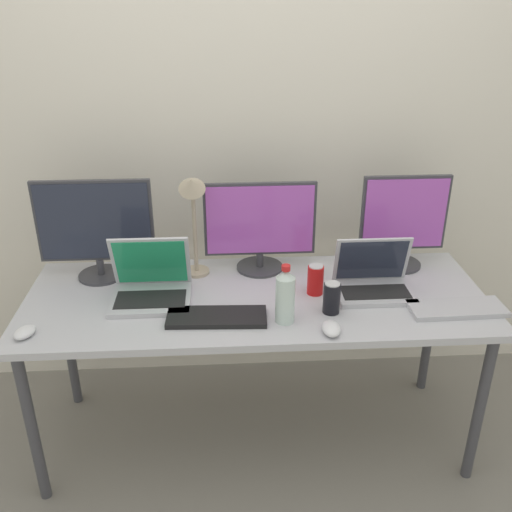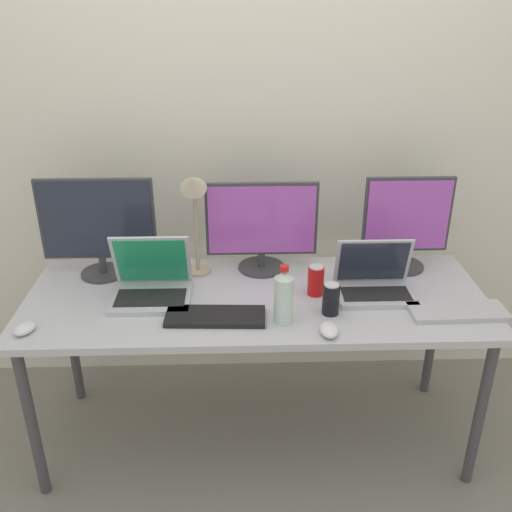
% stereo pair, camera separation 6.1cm
% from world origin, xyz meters
% --- Properties ---
extents(ground_plane, '(16.00, 16.00, 0.00)m').
position_xyz_m(ground_plane, '(0.00, 0.00, 0.00)').
color(ground_plane, gray).
extents(wall_back, '(7.00, 0.08, 2.60)m').
position_xyz_m(wall_back, '(0.00, 0.59, 1.30)').
color(wall_back, silver).
rests_on(wall_back, ground).
extents(work_desk, '(1.88, 0.71, 0.74)m').
position_xyz_m(work_desk, '(0.00, 0.00, 0.68)').
color(work_desk, '#424247').
rests_on(work_desk, ground).
extents(monitor_left, '(0.49, 0.20, 0.44)m').
position_xyz_m(monitor_left, '(-0.66, 0.21, 0.97)').
color(monitor_left, '#38383D').
rests_on(monitor_left, work_desk).
extents(monitor_center, '(0.48, 0.21, 0.40)m').
position_xyz_m(monitor_center, '(0.03, 0.25, 0.95)').
color(monitor_center, '#38383D').
rests_on(monitor_center, work_desk).
extents(monitor_right, '(0.38, 0.20, 0.42)m').
position_xyz_m(monitor_right, '(0.66, 0.24, 0.96)').
color(monitor_right, '#38383D').
rests_on(monitor_right, work_desk).
extents(laptop_silver, '(0.31, 0.26, 0.26)m').
position_xyz_m(laptop_silver, '(-0.42, 0.01, 0.80)').
color(laptop_silver, '#B7B7BC').
rests_on(laptop_silver, work_desk).
extents(laptop_secondary, '(0.31, 0.22, 0.23)m').
position_xyz_m(laptop_secondary, '(0.48, 0.01, 0.79)').
color(laptop_secondary, '#B7B7BC').
rests_on(laptop_secondary, work_desk).
extents(keyboard_main, '(0.38, 0.16, 0.02)m').
position_xyz_m(keyboard_main, '(-0.16, -0.17, 0.75)').
color(keyboard_main, black).
rests_on(keyboard_main, work_desk).
extents(keyboard_aux, '(0.37, 0.15, 0.02)m').
position_xyz_m(keyboard_aux, '(0.77, -0.17, 0.75)').
color(keyboard_aux, '#B2B2B7').
rests_on(keyboard_aux, work_desk).
extents(mouse_by_keyboard, '(0.09, 0.11, 0.03)m').
position_xyz_m(mouse_by_keyboard, '(-0.85, -0.24, 0.76)').
color(mouse_by_keyboard, silver).
rests_on(mouse_by_keyboard, work_desk).
extents(mouse_by_laptop, '(0.07, 0.11, 0.04)m').
position_xyz_m(mouse_by_laptop, '(0.26, -0.29, 0.76)').
color(mouse_by_laptop, silver).
rests_on(mouse_by_laptop, work_desk).
extents(water_bottle, '(0.07, 0.07, 0.23)m').
position_xyz_m(water_bottle, '(0.10, -0.20, 0.85)').
color(water_bottle, silver).
rests_on(water_bottle, work_desk).
extents(soda_can_near_keyboard, '(0.07, 0.07, 0.13)m').
position_xyz_m(soda_can_near_keyboard, '(0.24, 0.01, 0.80)').
color(soda_can_near_keyboard, red).
rests_on(soda_can_near_keyboard, work_desk).
extents(soda_can_by_laptop, '(0.07, 0.07, 0.13)m').
position_xyz_m(soda_can_by_laptop, '(0.28, -0.15, 0.80)').
color(soda_can_by_laptop, black).
rests_on(soda_can_by_laptop, work_desk).
extents(desk_lamp, '(0.11, 0.18, 0.49)m').
position_xyz_m(desk_lamp, '(-0.25, 0.18, 1.07)').
color(desk_lamp, tan).
rests_on(desk_lamp, work_desk).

